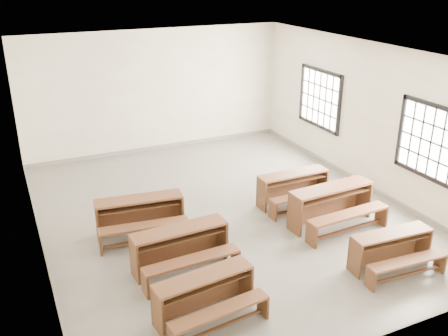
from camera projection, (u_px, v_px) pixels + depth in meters
name	position (u px, v px, depth m)	size (l,w,h in m)	color
room	(228.00, 111.00, 9.33)	(8.50, 8.50, 3.20)	slate
desk_set_0	(205.00, 294.00, 7.02)	(1.55, 0.93, 0.66)	brown
desk_set_1	(181.00, 246.00, 8.15)	(1.64, 0.90, 0.72)	brown
desk_set_2	(140.00, 214.00, 9.19)	(1.69, 1.02, 0.72)	brown
desk_set_3	(392.00, 248.00, 8.19)	(1.45, 0.82, 0.63)	brown
desk_set_4	(333.00, 203.00, 9.54)	(1.76, 0.98, 0.77)	brown
desk_set_5	(294.00, 186.00, 10.38)	(1.53, 0.80, 0.69)	brown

